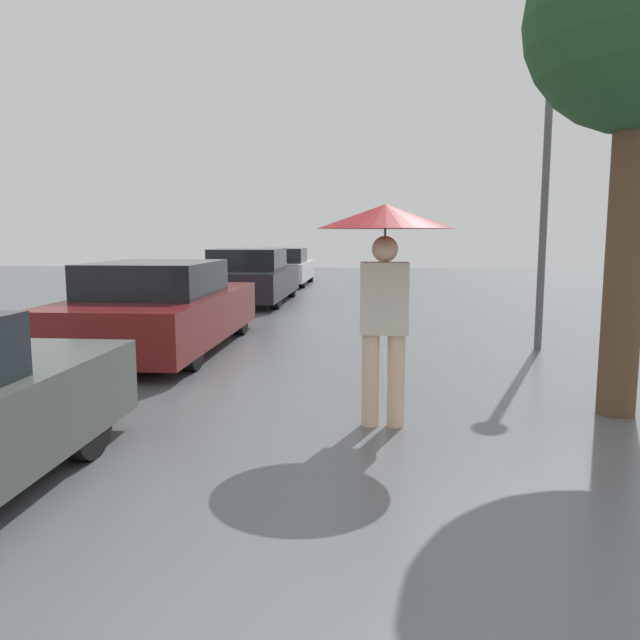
{
  "coord_description": "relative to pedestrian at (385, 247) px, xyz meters",
  "views": [
    {
      "loc": [
        -0.33,
        -1.25,
        1.64
      ],
      "look_at": [
        -0.79,
        4.0,
        0.92
      ],
      "focal_mm": 35.0,
      "sensor_mm": 36.0,
      "label": 1
    }
  ],
  "objects": [
    {
      "name": "pedestrian",
      "position": [
        0.0,
        0.0,
        0.0
      ],
      "size": [
        1.15,
        1.15,
        1.89
      ],
      "color": "beige",
      "rests_on": "ground_plane"
    },
    {
      "name": "parked_car_second",
      "position": [
        -3.12,
        3.36,
        -0.95
      ],
      "size": [
        1.85,
        4.48,
        1.27
      ],
      "color": "maroon",
      "rests_on": "ground_plane"
    },
    {
      "name": "parked_car_third",
      "position": [
        -3.09,
        9.68,
        -0.93
      ],
      "size": [
        1.84,
        4.4,
        1.31
      ],
      "color": "black",
      "rests_on": "ground_plane"
    },
    {
      "name": "parked_car_farthest",
      "position": [
        -3.15,
        15.16,
        -0.97
      ],
      "size": [
        1.85,
        4.04,
        1.2
      ],
      "color": "silver",
      "rests_on": "ground_plane"
    },
    {
      "name": "street_lamp",
      "position": [
        2.28,
        3.86,
        1.41
      ],
      "size": [
        0.3,
        0.3,
        4.45
      ],
      "color": "#515456",
      "rests_on": "ground_plane"
    }
  ]
}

